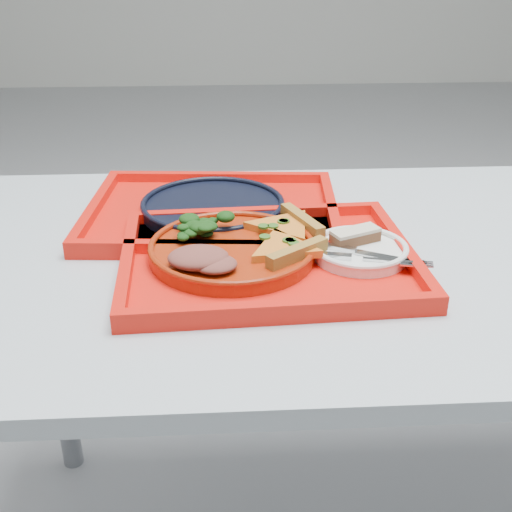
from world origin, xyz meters
name	(u,v)px	position (x,y,z in m)	size (l,w,h in m)	color
table	(411,285)	(0.00, 0.00, 0.68)	(1.60, 0.80, 0.75)	#B2BCC8
tray_main	(268,262)	(-0.25, -0.06, 0.76)	(0.45, 0.35, 0.01)	red
tray_far	(213,215)	(-0.34, 0.14, 0.76)	(0.45, 0.35, 0.01)	red
dinner_plate	(232,252)	(-0.31, -0.05, 0.77)	(0.26, 0.26, 0.02)	#952409
side_plate	(360,252)	(-0.11, -0.06, 0.77)	(0.15, 0.15, 0.01)	white
navy_plate	(213,208)	(-0.34, 0.14, 0.77)	(0.26, 0.26, 0.02)	black
pizza_slice_a	(283,246)	(-0.23, -0.07, 0.79)	(0.13, 0.11, 0.02)	gold
pizza_slice_b	(284,224)	(-0.22, 0.01, 0.79)	(0.14, 0.12, 0.02)	gold
salad_heap	(203,224)	(-0.35, 0.00, 0.80)	(0.08, 0.07, 0.04)	black
meat_portion	(198,257)	(-0.36, -0.11, 0.79)	(0.09, 0.07, 0.03)	brown
dessert_bar	(355,236)	(-0.11, -0.03, 0.79)	(0.09, 0.06, 0.02)	#53301B
knife	(365,253)	(-0.10, -0.08, 0.78)	(0.18, 0.02, 0.01)	silver
fork	(362,258)	(-0.11, -0.10, 0.78)	(0.18, 0.02, 0.01)	silver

